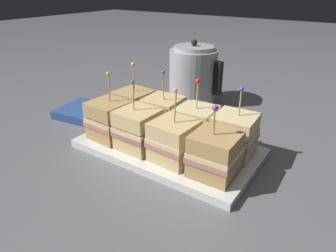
{
  "coord_description": "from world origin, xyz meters",
  "views": [
    {
      "loc": [
        0.35,
        -0.52,
        0.37
      ],
      "look_at": [
        0.0,
        0.0,
        0.07
      ],
      "focal_mm": 32.0,
      "sensor_mm": 36.0,
      "label": 1
    }
  ],
  "objects_px": {
    "sandwich_front_center_right": "(174,141)",
    "serving_platter": "(168,148)",
    "sandwich_back_far_right": "(234,135)",
    "sandwich_front_far_right": "(215,154)",
    "sandwich_back_center_right": "(196,125)",
    "kettle_steel": "(193,75)",
    "sandwich_front_far_left": "(110,120)",
    "sandwich_back_center_left": "(163,116)",
    "sandwich_front_center_left": "(138,129)",
    "sandwich_back_far_left": "(134,108)",
    "napkin_stack": "(84,111)"
  },
  "relations": [
    {
      "from": "sandwich_front_center_right",
      "to": "serving_platter",
      "type": "bearing_deg",
      "value": 135.31
    },
    {
      "from": "sandwich_front_center_right",
      "to": "sandwich_back_far_right",
      "type": "height_order",
      "value": "sandwich_front_center_right"
    },
    {
      "from": "sandwich_front_far_right",
      "to": "sandwich_back_center_right",
      "type": "bearing_deg",
      "value": 134.89
    },
    {
      "from": "sandwich_front_far_right",
      "to": "kettle_steel",
      "type": "xyz_separation_m",
      "value": [
        -0.26,
        0.37,
        0.03
      ]
    },
    {
      "from": "sandwich_front_center_right",
      "to": "sandwich_front_far_right",
      "type": "xyz_separation_m",
      "value": [
        0.1,
        -0.0,
        0.0
      ]
    },
    {
      "from": "sandwich_front_far_left",
      "to": "sandwich_back_center_left",
      "type": "height_order",
      "value": "same"
    },
    {
      "from": "sandwich_front_center_left",
      "to": "sandwich_front_center_right",
      "type": "height_order",
      "value": "same"
    },
    {
      "from": "sandwich_back_center_right",
      "to": "serving_platter",
      "type": "bearing_deg",
      "value": -134.44
    },
    {
      "from": "sandwich_back_far_left",
      "to": "napkin_stack",
      "type": "bearing_deg",
      "value": -176.89
    },
    {
      "from": "sandwich_front_far_right",
      "to": "sandwich_front_far_left",
      "type": "bearing_deg",
      "value": 179.68
    },
    {
      "from": "napkin_stack",
      "to": "sandwich_front_far_right",
      "type": "bearing_deg",
      "value": -10.04
    },
    {
      "from": "sandwich_back_far_right",
      "to": "kettle_steel",
      "type": "relative_size",
      "value": 0.76
    },
    {
      "from": "sandwich_back_far_right",
      "to": "sandwich_front_center_right",
      "type": "bearing_deg",
      "value": -135.63
    },
    {
      "from": "napkin_stack",
      "to": "sandwich_back_center_left",
      "type": "bearing_deg",
      "value": 2.04
    },
    {
      "from": "serving_platter",
      "to": "napkin_stack",
      "type": "distance_m",
      "value": 0.34
    },
    {
      "from": "sandwich_front_center_right",
      "to": "napkin_stack",
      "type": "relative_size",
      "value": 1.05
    },
    {
      "from": "serving_platter",
      "to": "sandwich_back_far_right",
      "type": "distance_m",
      "value": 0.16
    },
    {
      "from": "sandwich_front_far_right",
      "to": "sandwich_back_far_right",
      "type": "height_order",
      "value": "sandwich_back_far_right"
    },
    {
      "from": "sandwich_front_center_right",
      "to": "sandwich_back_far_left",
      "type": "relative_size",
      "value": 0.96
    },
    {
      "from": "sandwich_front_center_left",
      "to": "sandwich_front_far_right",
      "type": "xyz_separation_m",
      "value": [
        0.19,
        -0.0,
        -0.0
      ]
    },
    {
      "from": "sandwich_front_center_right",
      "to": "sandwich_back_center_left",
      "type": "distance_m",
      "value": 0.13
    },
    {
      "from": "sandwich_front_center_left",
      "to": "sandwich_back_far_left",
      "type": "distance_m",
      "value": 0.13
    },
    {
      "from": "sandwich_front_center_right",
      "to": "napkin_stack",
      "type": "xyz_separation_m",
      "value": [
        -0.38,
        0.08,
        -0.05
      ]
    },
    {
      "from": "sandwich_front_center_right",
      "to": "sandwich_back_center_right",
      "type": "xyz_separation_m",
      "value": [
        0.0,
        0.09,
        0.0
      ]
    },
    {
      "from": "sandwich_back_center_left",
      "to": "sandwich_front_far_left",
      "type": "bearing_deg",
      "value": -135.19
    },
    {
      "from": "sandwich_back_far_left",
      "to": "kettle_steel",
      "type": "xyz_separation_m",
      "value": [
        0.03,
        0.27,
        0.03
      ]
    },
    {
      "from": "sandwich_back_center_right",
      "to": "kettle_steel",
      "type": "xyz_separation_m",
      "value": [
        -0.16,
        0.27,
        0.03
      ]
    },
    {
      "from": "sandwich_front_center_right",
      "to": "sandwich_back_far_left",
      "type": "xyz_separation_m",
      "value": [
        -0.19,
        0.09,
        0.0
      ]
    },
    {
      "from": "serving_platter",
      "to": "sandwich_back_center_left",
      "type": "relative_size",
      "value": 2.54
    },
    {
      "from": "serving_platter",
      "to": "sandwich_back_center_right",
      "type": "bearing_deg",
      "value": 45.56
    },
    {
      "from": "kettle_steel",
      "to": "napkin_stack",
      "type": "xyz_separation_m",
      "value": [
        -0.22,
        -0.29,
        -0.08
      ]
    },
    {
      "from": "kettle_steel",
      "to": "napkin_stack",
      "type": "bearing_deg",
      "value": -127.43
    },
    {
      "from": "sandwich_front_far_left",
      "to": "sandwich_front_center_left",
      "type": "bearing_deg",
      "value": -0.78
    },
    {
      "from": "sandwich_front_far_left",
      "to": "sandwich_back_far_right",
      "type": "height_order",
      "value": "sandwich_front_far_left"
    },
    {
      "from": "sandwich_back_far_left",
      "to": "sandwich_back_center_right",
      "type": "distance_m",
      "value": 0.19
    },
    {
      "from": "sandwich_front_center_right",
      "to": "napkin_stack",
      "type": "height_order",
      "value": "sandwich_front_center_right"
    },
    {
      "from": "napkin_stack",
      "to": "kettle_steel",
      "type": "bearing_deg",
      "value": 52.57
    },
    {
      "from": "sandwich_back_center_right",
      "to": "sandwich_back_far_right",
      "type": "height_order",
      "value": "sandwich_back_center_right"
    },
    {
      "from": "sandwich_back_center_right",
      "to": "napkin_stack",
      "type": "xyz_separation_m",
      "value": [
        -0.38,
        -0.01,
        -0.05
      ]
    },
    {
      "from": "kettle_steel",
      "to": "sandwich_back_center_left",
      "type": "bearing_deg",
      "value": -75.61
    },
    {
      "from": "serving_platter",
      "to": "sandwich_front_far_right",
      "type": "bearing_deg",
      "value": -18.51
    },
    {
      "from": "sandwich_front_far_right",
      "to": "sandwich_back_far_left",
      "type": "height_order",
      "value": "sandwich_back_far_left"
    },
    {
      "from": "kettle_steel",
      "to": "sandwich_front_center_right",
      "type": "bearing_deg",
      "value": -65.99
    },
    {
      "from": "sandwich_front_center_left",
      "to": "sandwich_back_far_left",
      "type": "relative_size",
      "value": 0.96
    },
    {
      "from": "sandwich_front_far_left",
      "to": "sandwich_back_far_left",
      "type": "relative_size",
      "value": 0.98
    },
    {
      "from": "sandwich_back_center_left",
      "to": "sandwich_back_far_left",
      "type": "bearing_deg",
      "value": 179.87
    },
    {
      "from": "sandwich_back_far_right",
      "to": "kettle_steel",
      "type": "distance_m",
      "value": 0.38
    },
    {
      "from": "sandwich_front_center_left",
      "to": "sandwich_front_far_right",
      "type": "relative_size",
      "value": 1.08
    },
    {
      "from": "sandwich_back_center_right",
      "to": "sandwich_back_far_right",
      "type": "bearing_deg",
      "value": -0.1
    },
    {
      "from": "sandwich_front_center_left",
      "to": "sandwich_back_center_right",
      "type": "distance_m",
      "value": 0.14
    }
  ]
}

